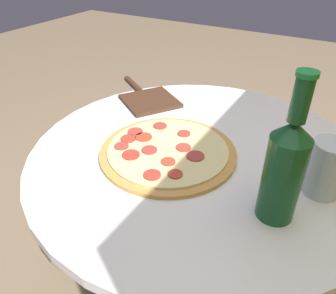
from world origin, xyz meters
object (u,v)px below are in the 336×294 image
(beer_bottle, at_px, (285,167))
(pizza_paddle, at_px, (147,98))
(drinking_glass, at_px, (326,168))
(pizza, at_px, (167,151))

(beer_bottle, height_order, pizza_paddle, beer_bottle)
(beer_bottle, bearing_deg, pizza_paddle, -121.72)
(beer_bottle, distance_m, drinking_glass, 0.14)
(pizza, relative_size, beer_bottle, 1.16)
(pizza_paddle, xyz_separation_m, drinking_glass, (0.19, 0.56, 0.05))
(drinking_glass, bearing_deg, beer_bottle, -29.60)
(pizza, xyz_separation_m, drinking_glass, (-0.04, 0.35, 0.05))
(pizza, height_order, beer_bottle, beer_bottle)
(pizza_paddle, bearing_deg, pizza, 166.11)
(beer_bottle, relative_size, drinking_glass, 2.41)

